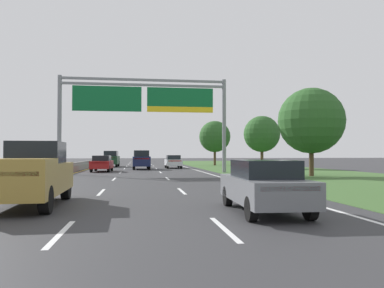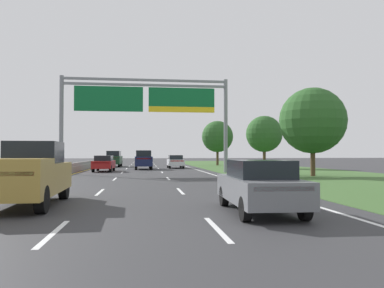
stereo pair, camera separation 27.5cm
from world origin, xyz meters
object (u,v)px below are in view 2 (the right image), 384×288
at_px(overhead_sign_gantry, 146,104).
at_px(car_white_right_lane_sedan, 175,161).
at_px(car_navy_centre_lane_suv, 143,159).
at_px(roadside_tree_distant, 217,137).
at_px(car_darkgreen_left_lane_suv, 114,159).
at_px(pickup_truck_gold, 29,174).
at_px(roadside_tree_far, 264,134).
at_px(car_red_left_lane_sedan, 104,163).
at_px(car_grey_right_lane_sedan, 259,185).
at_px(roadside_tree_mid, 313,121).

distance_m(overhead_sign_gantry, car_white_right_lane_sedan, 13.27).
distance_m(car_navy_centre_lane_suv, roadside_tree_distant, 16.80).
relative_size(car_darkgreen_left_lane_suv, roadside_tree_distant, 0.72).
height_order(pickup_truck_gold, roadside_tree_distant, roadside_tree_distant).
height_order(overhead_sign_gantry, roadside_tree_far, overhead_sign_gantry).
bearing_deg(roadside_tree_far, car_navy_centre_lane_suv, -176.28).
xyz_separation_m(pickup_truck_gold, roadside_tree_distant, (14.75, 41.96, 3.21)).
height_order(car_navy_centre_lane_suv, car_red_left_lane_sedan, car_navy_centre_lane_suv).
bearing_deg(car_grey_right_lane_sedan, overhead_sign_gantry, 9.57).
height_order(car_white_right_lane_sedan, roadside_tree_mid, roadside_tree_mid).
distance_m(car_red_left_lane_sedan, roadside_tree_distant, 23.03).
bearing_deg(pickup_truck_gold, car_white_right_lane_sedan, -15.09).
bearing_deg(overhead_sign_gantry, car_navy_centre_lane_suv, 91.37).
relative_size(pickup_truck_gold, car_white_right_lane_sedan, 1.24).
distance_m(car_grey_right_lane_sedan, car_navy_centre_lane_suv, 32.21).
bearing_deg(roadside_tree_far, roadside_tree_distant, 106.92).
height_order(roadside_tree_far, roadside_tree_distant, roadside_tree_distant).
relative_size(car_darkgreen_left_lane_suv, roadside_tree_far, 0.75).
relative_size(pickup_truck_gold, roadside_tree_mid, 0.79).
bearing_deg(roadside_tree_far, roadside_tree_mid, -94.70).
relative_size(roadside_tree_far, roadside_tree_distant, 0.95).
bearing_deg(car_grey_right_lane_sedan, roadside_tree_distant, -8.01).
xyz_separation_m(roadside_tree_far, roadside_tree_distant, (-3.48, 11.43, 0.17)).
distance_m(pickup_truck_gold, car_navy_centre_lane_suv, 29.85).
height_order(car_red_left_lane_sedan, roadside_tree_mid, roadside_tree_mid).
bearing_deg(car_darkgreen_left_lane_suv, car_grey_right_lane_sedan, -168.29).
distance_m(car_darkgreen_left_lane_suv, roadside_tree_mid, 29.26).
height_order(roadside_tree_mid, roadside_tree_far, roadside_tree_mid).
xyz_separation_m(car_white_right_lane_sedan, car_grey_right_lane_sedan, (-0.35, -34.76, 0.00)).
bearing_deg(roadside_tree_far, overhead_sign_gantry, -145.46).
distance_m(car_red_left_lane_sedan, roadside_tree_mid, 20.01).
relative_size(overhead_sign_gantry, car_navy_centre_lane_suv, 3.18).
xyz_separation_m(pickup_truck_gold, roadside_tree_mid, (16.92, 14.54, 3.25)).
height_order(overhead_sign_gantry, roadside_tree_distant, overhead_sign_gantry).
bearing_deg(roadside_tree_mid, car_red_left_lane_sedan, 149.21).
height_order(car_red_left_lane_sedan, roadside_tree_distant, roadside_tree_distant).
relative_size(car_navy_centre_lane_suv, roadside_tree_far, 0.75).
relative_size(car_white_right_lane_sedan, car_red_left_lane_sedan, 0.99).
xyz_separation_m(roadside_tree_mid, roadside_tree_far, (1.31, 15.99, -0.21)).
bearing_deg(pickup_truck_gold, car_red_left_lane_sedan, -1.69).
relative_size(car_red_left_lane_sedan, roadside_tree_distant, 0.67).
height_order(roadside_tree_mid, roadside_tree_distant, roadside_tree_mid).
xyz_separation_m(car_white_right_lane_sedan, roadside_tree_far, (10.54, -1.81, 3.29)).
height_order(car_navy_centre_lane_suv, roadside_tree_distant, roadside_tree_distant).
bearing_deg(car_navy_centre_lane_suv, roadside_tree_distant, -42.74).
bearing_deg(car_navy_centre_lane_suv, pickup_truck_gold, 171.34).
distance_m(car_red_left_lane_sedan, roadside_tree_far, 19.45).
height_order(pickup_truck_gold, car_darkgreen_left_lane_suv, pickup_truck_gold).
xyz_separation_m(car_white_right_lane_sedan, car_darkgreen_left_lane_suv, (-7.77, 5.80, 0.28)).
bearing_deg(car_darkgreen_left_lane_suv, pickup_truck_gold, -178.54).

